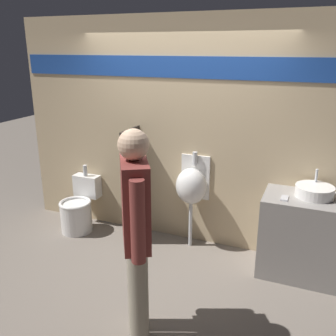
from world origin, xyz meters
TOP-DOWN VIEW (x-y plane):
  - ground_plane at (0.00, 0.00)m, footprint 16.00×16.00m
  - display_wall at (0.00, 0.60)m, footprint 4.35×0.07m
  - sink_counter at (1.59, 0.29)m, footprint 1.07×0.56m
  - sink_basin at (1.54, 0.35)m, footprint 0.38×0.38m
  - cell_phone at (1.27, 0.18)m, footprint 0.07×0.14m
  - divider_near_counter at (-0.56, 0.34)m, footprint 0.03×0.45m
  - urinal_near_counter at (0.20, 0.42)m, footprint 0.37×0.32m
  - toilet at (-1.32, 0.24)m, footprint 0.42×0.58m
  - person_in_vest at (0.28, -1.17)m, footprint 0.40×0.55m

SIDE VIEW (x-z plane):
  - ground_plane at x=0.00m, z-range 0.00..0.00m
  - toilet at x=-1.32m, z-range -0.14..0.70m
  - sink_counter at x=1.59m, z-range 0.00..0.88m
  - divider_near_counter at x=-0.56m, z-range 0.00..1.41m
  - urinal_near_counter at x=0.20m, z-range 0.19..1.36m
  - cell_phone at x=1.27m, z-range 0.88..0.89m
  - sink_basin at x=1.54m, z-range 0.81..1.07m
  - person_in_vest at x=0.28m, z-range 0.09..1.88m
  - display_wall at x=0.00m, z-range 0.01..2.71m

